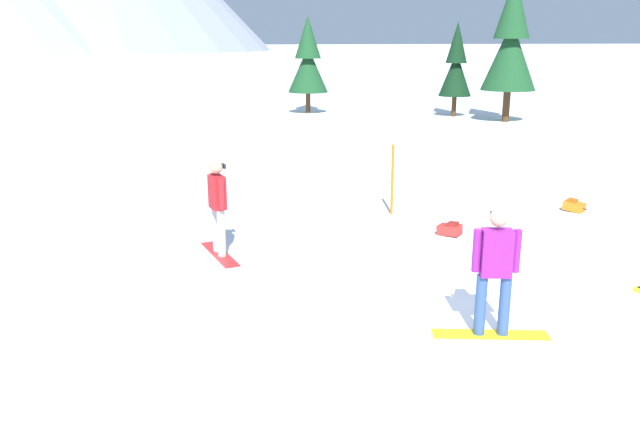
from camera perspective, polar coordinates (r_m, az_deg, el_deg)
ground_plane at (r=10.21m, az=11.67°, el=-7.84°), size 800.00×800.00×0.00m
snowboarder_foreground at (r=8.99m, az=15.06°, el=-4.80°), size 1.59×0.69×1.79m
snowboarder_midground at (r=12.11m, az=-8.93°, el=0.67°), size 0.62×1.62×1.79m
backpack_orange at (r=16.36m, az=21.33°, el=0.64°), size 0.52×0.56×0.30m
backpack_red at (r=13.66m, az=11.29°, el=-1.35°), size 0.54×0.55×0.29m
trail_marker_pole at (r=14.94m, az=6.35°, el=2.96°), size 0.06×0.06×1.62m
pine_tree_slender at (r=32.97m, az=16.36°, el=14.17°), size 2.58×2.58×6.83m
pine_tree_broad at (r=34.64m, az=11.82°, el=12.57°), size 1.65×1.65×4.74m
pine_tree_short at (r=35.42m, az=-1.06°, el=13.22°), size 2.13×2.13×5.06m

